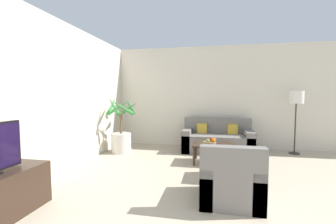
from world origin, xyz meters
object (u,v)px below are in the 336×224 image
armchair (230,182)px  sofa_loveseat (217,140)px  apple_red (211,139)px  potted_palm (121,134)px  orange_fruit (214,140)px  ottoman (225,166)px  apple_green (208,141)px  floor_lamp (296,101)px  coffee_table (214,147)px  fruit_bowl (210,143)px

armchair → sofa_loveseat: bearing=92.6°
sofa_loveseat → apple_red: size_ratio=22.42×
potted_palm → orange_fruit: size_ratio=17.02×
potted_palm → ottoman: size_ratio=2.56×
apple_green → sofa_loveseat: bearing=79.5°
sofa_loveseat → ottoman: sofa_loveseat is taller
sofa_loveseat → armchair: (0.12, -2.67, -0.02)m
floor_lamp → coffee_table: 2.39m
apple_red → ottoman: size_ratio=0.14×
potted_palm → ottoman: bearing=-28.5°
apple_red → floor_lamp: bearing=30.3°
coffee_table → apple_green: bearing=-132.6°
potted_palm → apple_red: bearing=-12.1°
coffee_table → fruit_bowl: fruit_bowl is taller
orange_fruit → armchair: (0.21, -1.60, -0.23)m
floor_lamp → armchair: size_ratio=1.89×
fruit_bowl → apple_green: bearing=-117.4°
potted_palm → floor_lamp: bearing=9.2°
orange_fruit → ottoman: 0.84m
fruit_bowl → ottoman: fruit_bowl is taller
floor_lamp → coffee_table: (-1.89, -1.14, -0.92)m
apple_red → armchair: 1.71m
sofa_loveseat → floor_lamp: size_ratio=1.12×
coffee_table → fruit_bowl: 0.13m
floor_lamp → ottoman: (-1.71, -1.97, -1.06)m
fruit_bowl → orange_fruit: (0.08, -0.02, 0.07)m
orange_fruit → ottoman: orange_fruit is taller
potted_palm → sofa_loveseat: 2.37m
fruit_bowl → floor_lamp: bearing=31.1°
sofa_loveseat → armchair: 2.67m
apple_red → ottoman: apple_red is taller
apple_green → orange_fruit: size_ratio=0.84×
potted_palm → sofa_loveseat: bearing=12.7°
sofa_loveseat → orange_fruit: bearing=-94.8°
sofa_loveseat → ottoman: bearing=-87.1°
potted_palm → floor_lamp: 4.24m
sofa_loveseat → ottoman: size_ratio=3.07×
fruit_bowl → armchair: 1.66m
sofa_loveseat → ottoman: (0.09, -1.82, -0.08)m
fruit_bowl → ottoman: bearing=-71.4°
fruit_bowl → ottoman: size_ratio=0.47×
orange_fruit → ottoman: size_ratio=0.15×
apple_red → armchair: armchair is taller
apple_green → orange_fruit: bearing=24.6°
sofa_loveseat → fruit_bowl: 1.07m
floor_lamp → sofa_loveseat: bearing=-175.3°
floor_lamp → potted_palm: bearing=-170.8°
sofa_loveseat → armchair: sofa_loveseat is taller
apple_green → ottoman: size_ratio=0.13×
sofa_loveseat → apple_red: bearing=-97.8°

